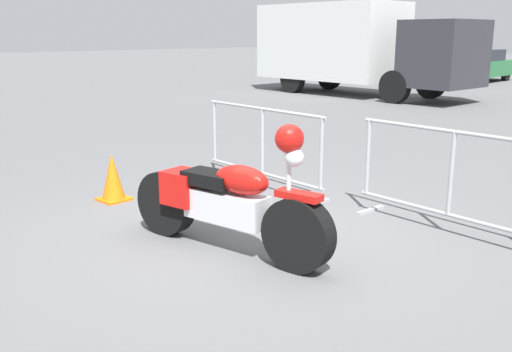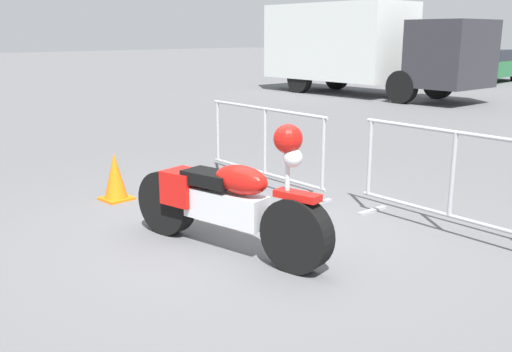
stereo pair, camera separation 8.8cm
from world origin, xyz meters
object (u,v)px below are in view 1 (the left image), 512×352
object	(u,v)px
parked_car_blue	(358,59)
parked_car_green	(479,65)
pedestrian	(471,63)
traffic_cone	(113,177)
crowd_barrier_far	(451,181)
parked_car_silver	(410,62)
box_truck	(351,45)
motorcycle	(226,201)
crowd_barrier_near	(262,147)

from	to	relation	value
parked_car_blue	parked_car_green	size ratio (longest dim) A/B	1.13
pedestrian	traffic_cone	world-z (taller)	pedestrian
crowd_barrier_far	parked_car_green	distance (m)	20.62
crowd_barrier_far	parked_car_silver	size ratio (longest dim) A/B	0.50
crowd_barrier_far	traffic_cone	distance (m)	3.89
parked_car_blue	traffic_cone	distance (m)	22.96
box_truck	parked_car_green	xyz separation A→B (m)	(0.93, 8.27, -0.95)
crowd_barrier_far	pedestrian	world-z (taller)	pedestrian
crowd_barrier_far	parked_car_blue	world-z (taller)	parked_car_blue
motorcycle	parked_car_silver	distance (m)	22.58
crowd_barrier_near	parked_car_silver	world-z (taller)	parked_car_silver
parked_car_blue	parked_car_silver	size ratio (longest dim) A/B	1.04
motorcycle	parked_car_silver	bearing A→B (deg)	107.97
box_truck	traffic_cone	world-z (taller)	box_truck
parked_car_blue	motorcycle	bearing A→B (deg)	-149.66
motorcycle	box_truck	xyz separation A→B (m)	(-7.36, 12.73, 1.15)
parked_car_blue	parked_car_green	bearing A→B (deg)	-88.22
motorcycle	pedestrian	size ratio (longest dim) A/B	1.33
box_truck	parked_car_blue	xyz separation A→B (m)	(-5.06, 8.03, -0.86)
motorcycle	crowd_barrier_near	size ratio (longest dim) A/B	1.03
parked_car_green	motorcycle	bearing A→B (deg)	-163.52
box_truck	parked_car_blue	distance (m)	9.52
crowd_barrier_near	parked_car_silver	size ratio (longest dim) A/B	0.50
crowd_barrier_far	parked_car_silver	distance (m)	21.50
crowd_barrier_near	box_truck	distance (m)	12.48
crowd_barrier_near	pedestrian	world-z (taller)	pedestrian
crowd_barrier_near	motorcycle	bearing A→B (deg)	-55.57
motorcycle	crowd_barrier_far	xyz separation A→B (m)	(1.29, 1.88, 0.07)
pedestrian	motorcycle	bearing A→B (deg)	40.71
parked_car_green	pedestrian	world-z (taller)	pedestrian
crowd_barrier_near	parked_car_green	xyz separation A→B (m)	(-5.14, 19.12, 0.13)
parked_car_blue	parked_car_green	world-z (taller)	parked_car_blue
crowd_barrier_near	crowd_barrier_far	distance (m)	2.58
parked_car_silver	pedestrian	distance (m)	4.67
crowd_barrier_far	motorcycle	bearing A→B (deg)	-124.44
box_truck	parked_car_green	distance (m)	8.37
motorcycle	traffic_cone	distance (m)	2.23
parked_car_silver	box_truck	bearing A→B (deg)	-165.71
crowd_barrier_far	box_truck	world-z (taller)	box_truck
crowd_barrier_far	box_truck	bearing A→B (deg)	128.55
parked_car_blue	pedestrian	world-z (taller)	pedestrian
motorcycle	parked_car_green	distance (m)	21.96
crowd_barrier_near	box_truck	xyz separation A→B (m)	(-6.07, 10.85, 1.08)
pedestrian	parked_car_silver	bearing A→B (deg)	-99.19
motorcycle	crowd_barrier_near	distance (m)	2.28
box_truck	traffic_cone	distance (m)	13.62
parked_car_green	traffic_cone	xyz separation A→B (m)	(4.22, -20.80, -0.40)
motorcycle	traffic_cone	xyz separation A→B (m)	(-2.21, 0.20, -0.19)
motorcycle	parked_car_silver	world-z (taller)	parked_car_silver
parked_car_blue	traffic_cone	world-z (taller)	parked_car_blue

